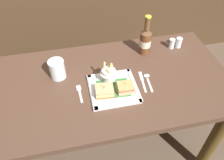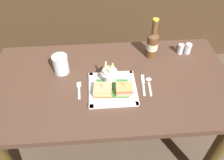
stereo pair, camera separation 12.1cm
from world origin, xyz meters
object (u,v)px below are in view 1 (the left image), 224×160
at_px(dining_table, 110,97).
at_px(knife, 142,80).
at_px(spoon, 147,78).
at_px(sandwich_half_left, 105,91).
at_px(square_plate, 114,89).
at_px(fork, 80,92).
at_px(fries_cup, 109,73).
at_px(beer_bottle, 145,40).
at_px(sandwich_half_right, 125,88).
at_px(water_glass, 57,70).
at_px(salt_shaker, 172,44).
at_px(pepper_shaker, 179,43).

relative_size(dining_table, knife, 8.24).
bearing_deg(spoon, sandwich_half_left, -165.01).
bearing_deg(square_plate, fork, 174.84).
xyz_separation_m(fork, knife, (0.35, 0.02, -0.00)).
height_order(square_plate, sandwich_half_left, sandwich_half_left).
relative_size(dining_table, sandwich_half_left, 13.67).
distance_m(fries_cup, beer_bottle, 0.35).
height_order(dining_table, fork, fork).
relative_size(square_plate, knife, 1.51).
distance_m(sandwich_half_left, beer_bottle, 0.45).
height_order(sandwich_half_left, fork, sandwich_half_left).
bearing_deg(spoon, fork, -176.56).
bearing_deg(dining_table, beer_bottle, 38.14).
xyz_separation_m(fork, spoon, (0.39, 0.02, 0.00)).
relative_size(dining_table, spoon, 9.99).
bearing_deg(dining_table, fries_cup, -174.95).
relative_size(beer_bottle, fork, 2.02).
height_order(square_plate, fries_cup, fries_cup).
height_order(beer_bottle, spoon, beer_bottle).
xyz_separation_m(sandwich_half_left, fork, (-0.13, 0.05, -0.03)).
bearing_deg(fork, sandwich_half_right, -11.00).
height_order(dining_table, water_glass, water_glass).
distance_m(salt_shaker, pepper_shaker, 0.05).
bearing_deg(beer_bottle, fries_cup, -142.67).
height_order(sandwich_half_left, sandwich_half_right, sandwich_half_right).
bearing_deg(pepper_shaker, sandwich_half_left, -150.32).
bearing_deg(salt_shaker, beer_bottle, -177.03).
bearing_deg(sandwich_half_left, beer_bottle, 43.99).
height_order(sandwich_half_right, beer_bottle, beer_bottle).
bearing_deg(knife, spoon, 12.72).
distance_m(beer_bottle, knife, 0.28).
height_order(square_plate, salt_shaker, salt_shaker).
relative_size(square_plate, water_glass, 2.26).
relative_size(dining_table, water_glass, 12.36).
bearing_deg(pepper_shaker, knife, -142.21).
bearing_deg(sandwich_half_right, dining_table, 121.92).
relative_size(sandwich_half_right, beer_bottle, 0.34).
relative_size(water_glass, fork, 0.88).
relative_size(spoon, salt_shaker, 2.10).
distance_m(dining_table, water_glass, 0.35).
bearing_deg(fries_cup, spoon, -7.12).
relative_size(knife, salt_shaker, 2.54).
xyz_separation_m(dining_table, fork, (-0.18, -0.05, 0.14)).
bearing_deg(sandwich_half_right, salt_shaker, 38.70).
relative_size(fries_cup, salt_shaker, 1.75).
bearing_deg(fork, fries_cup, 16.60).
bearing_deg(dining_table, sandwich_half_left, -117.77).
distance_m(sandwich_half_left, spoon, 0.27).
distance_m(beer_bottle, salt_shaker, 0.20).
height_order(sandwich_half_right, spoon, sandwich_half_right).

